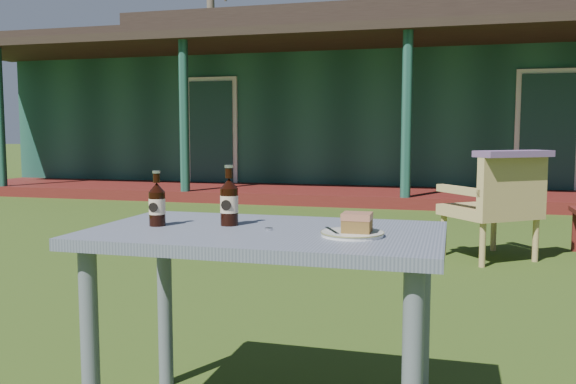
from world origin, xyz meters
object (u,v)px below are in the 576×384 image
(cake_slice, at_px, (357,222))
(plate, at_px, (352,233))
(cafe_table, at_px, (265,258))
(armchair_left, at_px, (497,202))
(cola_bottle_far, at_px, (157,204))
(cola_bottle_near, at_px, (229,201))

(cake_slice, bearing_deg, plate, 173.30)
(cafe_table, relative_size, armchair_left, 1.39)
(cake_slice, height_order, armchair_left, armchair_left)
(cafe_table, xyz_separation_m, cola_bottle_far, (-0.39, -0.02, 0.18))
(cola_bottle_near, xyz_separation_m, armchair_left, (1.12, 3.17, -0.33))
(armchair_left, bearing_deg, cake_slice, -101.12)
(plate, distance_m, armchair_left, 3.35)
(cola_bottle_far, bearing_deg, cake_slice, -2.50)
(cola_bottle_near, bearing_deg, cola_bottle_far, -162.45)
(cake_slice, distance_m, cola_bottle_far, 0.72)
(cola_bottle_far, xyz_separation_m, armchair_left, (1.36, 3.25, -0.32))
(cake_slice, bearing_deg, armchair_left, 78.88)
(cola_bottle_near, height_order, cola_bottle_far, cola_bottle_near)
(plate, bearing_deg, cake_slice, -6.70)
(armchair_left, bearing_deg, plate, -101.38)
(armchair_left, bearing_deg, cola_bottle_far, -112.78)
(cake_slice, bearing_deg, cafe_table, 170.37)
(plate, height_order, cola_bottle_near, cola_bottle_near)
(plate, relative_size, armchair_left, 0.24)
(cola_bottle_near, relative_size, armchair_left, 0.25)
(cafe_table, distance_m, cola_bottle_near, 0.25)
(plate, height_order, armchair_left, armchair_left)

